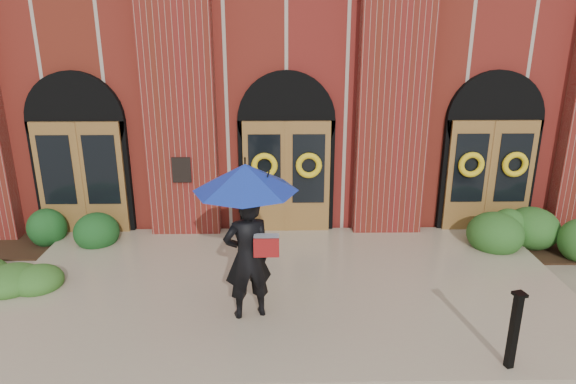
{
  "coord_description": "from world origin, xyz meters",
  "views": [
    {
      "loc": [
        -0.16,
        -8.1,
        4.67
      ],
      "look_at": [
        0.0,
        1.0,
        1.63
      ],
      "focal_mm": 32.0,
      "sensor_mm": 36.0,
      "label": 1
    }
  ],
  "objects_px": {
    "hedge_wall_left": "(46,231)",
    "metal_post": "(514,329)",
    "man_with_umbrella": "(247,212)",
    "hedge_wall_right": "(531,232)"
  },
  "relations": [
    {
      "from": "hedge_wall_left",
      "to": "metal_post",
      "type": "bearing_deg",
      "value": -28.37
    },
    {
      "from": "man_with_umbrella",
      "to": "metal_post",
      "type": "bearing_deg",
      "value": 143.02
    },
    {
      "from": "man_with_umbrella",
      "to": "hedge_wall_right",
      "type": "xyz_separation_m",
      "value": [
        5.86,
        2.72,
        -1.5
      ]
    },
    {
      "from": "hedge_wall_right",
      "to": "man_with_umbrella",
      "type": "bearing_deg",
      "value": -155.11
    },
    {
      "from": "hedge_wall_left",
      "to": "hedge_wall_right",
      "type": "xyz_separation_m",
      "value": [
        10.4,
        -0.32,
        0.04
      ]
    },
    {
      "from": "man_with_umbrella",
      "to": "hedge_wall_left",
      "type": "relative_size",
      "value": 0.86
    },
    {
      "from": "metal_post",
      "to": "hedge_wall_left",
      "type": "distance_m",
      "value": 9.3
    },
    {
      "from": "hedge_wall_left",
      "to": "hedge_wall_right",
      "type": "distance_m",
      "value": 10.4
    },
    {
      "from": "hedge_wall_left",
      "to": "hedge_wall_right",
      "type": "bearing_deg",
      "value": -1.74
    },
    {
      "from": "man_with_umbrella",
      "to": "hedge_wall_left",
      "type": "xyz_separation_m",
      "value": [
        -4.54,
        3.03,
        -1.54
      ]
    }
  ]
}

